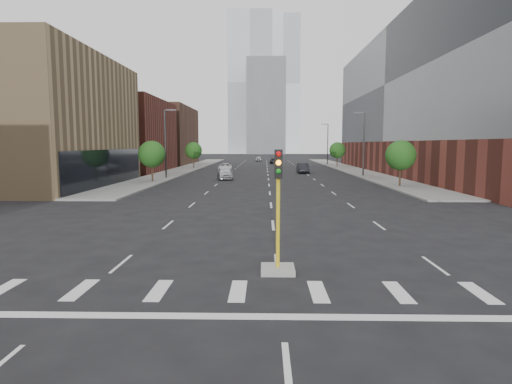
{
  "coord_description": "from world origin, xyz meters",
  "views": [
    {
      "loc": [
        -0.47,
        -5.96,
        4.58
      ],
      "look_at": [
        -0.86,
        12.61,
        2.5
      ],
      "focal_mm": 30.0,
      "sensor_mm": 36.0,
      "label": 1
    }
  ],
  "objects_px": {
    "car_near_left": "(225,173)",
    "car_far_left": "(225,167)",
    "car_mid_right": "(303,168)",
    "median_traffic_signal": "(278,246)",
    "car_distant": "(258,159)",
    "car_deep_right": "(274,161)"
  },
  "relations": [
    {
      "from": "car_near_left",
      "to": "car_far_left",
      "type": "xyz_separation_m",
      "value": [
        -1.54,
        17.3,
        -0.13
      ]
    },
    {
      "from": "car_mid_right",
      "to": "car_far_left",
      "type": "distance_m",
      "value": 13.71
    },
    {
      "from": "median_traffic_signal",
      "to": "car_mid_right",
      "type": "distance_m",
      "value": 53.66
    },
    {
      "from": "median_traffic_signal",
      "to": "car_distant",
      "type": "bearing_deg",
      "value": 91.27
    },
    {
      "from": "car_far_left",
      "to": "car_distant",
      "type": "relative_size",
      "value": 1.21
    },
    {
      "from": "car_mid_right",
      "to": "car_far_left",
      "type": "height_order",
      "value": "car_mid_right"
    },
    {
      "from": "median_traffic_signal",
      "to": "car_deep_right",
      "type": "xyz_separation_m",
      "value": [
        1.61,
        85.97,
        -0.3
      ]
    },
    {
      "from": "car_deep_right",
      "to": "car_distant",
      "type": "xyz_separation_m",
      "value": [
        -3.82,
        14.25,
        -0.0
      ]
    },
    {
      "from": "car_near_left",
      "to": "car_far_left",
      "type": "relative_size",
      "value": 0.97
    },
    {
      "from": "car_mid_right",
      "to": "car_distant",
      "type": "xyz_separation_m",
      "value": [
        -7.81,
        46.85,
        -0.14
      ]
    },
    {
      "from": "car_deep_right",
      "to": "car_distant",
      "type": "bearing_deg",
      "value": 105.7
    },
    {
      "from": "car_far_left",
      "to": "car_near_left",
      "type": "bearing_deg",
      "value": -88.35
    },
    {
      "from": "car_distant",
      "to": "median_traffic_signal",
      "type": "bearing_deg",
      "value": -90.54
    },
    {
      "from": "car_far_left",
      "to": "car_distant",
      "type": "distance_m",
      "value": 42.42
    },
    {
      "from": "car_mid_right",
      "to": "car_far_left",
      "type": "bearing_deg",
      "value": 158.96
    },
    {
      "from": "car_near_left",
      "to": "car_mid_right",
      "type": "bearing_deg",
      "value": 38.42
    },
    {
      "from": "car_mid_right",
      "to": "car_deep_right",
      "type": "height_order",
      "value": "car_mid_right"
    },
    {
      "from": "median_traffic_signal",
      "to": "car_deep_right",
      "type": "distance_m",
      "value": 85.98
    },
    {
      "from": "car_mid_right",
      "to": "car_distant",
      "type": "relative_size",
      "value": 1.24
    },
    {
      "from": "median_traffic_signal",
      "to": "car_near_left",
      "type": "xyz_separation_m",
      "value": [
        -5.73,
        40.8,
        -0.18
      ]
    },
    {
      "from": "car_distant",
      "to": "car_deep_right",
      "type": "bearing_deg",
      "value": -76.78
    },
    {
      "from": "median_traffic_signal",
      "to": "car_mid_right",
      "type": "xyz_separation_m",
      "value": [
        5.6,
        53.37,
        -0.16
      ]
    }
  ]
}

